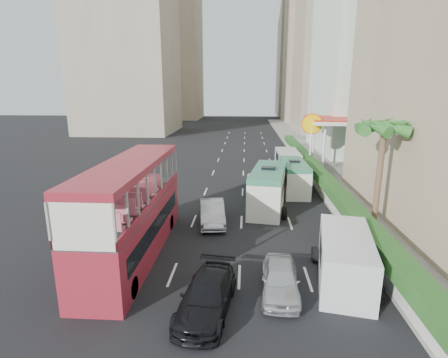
# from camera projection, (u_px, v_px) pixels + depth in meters

# --- Properties ---
(ground_plane) EXTENTS (200.00, 200.00, 0.00)m
(ground_plane) POSITION_uv_depth(u_px,v_px,m) (248.00, 257.00, 18.35)
(ground_plane) COLOR black
(ground_plane) RESTS_ON ground
(double_decker_bus) EXTENTS (2.50, 11.00, 5.06)m
(double_decker_bus) POSITION_uv_depth(u_px,v_px,m) (133.00, 209.00, 18.08)
(double_decker_bus) COLOR maroon
(double_decker_bus) RESTS_ON ground
(car_silver_lane_a) EXTENTS (2.12, 4.57, 1.45)m
(car_silver_lane_a) POSITION_uv_depth(u_px,v_px,m) (212.00, 223.00, 23.06)
(car_silver_lane_a) COLOR silver
(car_silver_lane_a) RESTS_ON ground
(car_silver_lane_b) EXTENTS (1.77, 3.98, 1.33)m
(car_silver_lane_b) POSITION_uv_depth(u_px,v_px,m) (280.00, 293.00, 15.13)
(car_silver_lane_b) COLOR silver
(car_silver_lane_b) RESTS_ON ground
(car_black) EXTENTS (2.44, 4.81, 1.34)m
(car_black) POSITION_uv_depth(u_px,v_px,m) (207.00, 311.00, 13.90)
(car_black) COLOR black
(car_black) RESTS_ON ground
(van_asset) EXTENTS (2.27, 4.85, 1.34)m
(van_asset) POSITION_uv_depth(u_px,v_px,m) (259.00, 189.00, 30.76)
(van_asset) COLOR silver
(van_asset) RESTS_ON ground
(minibus_near) EXTENTS (3.23, 6.93, 2.95)m
(minibus_near) POSITION_uv_depth(u_px,v_px,m) (268.00, 189.00, 25.65)
(minibus_near) COLOR silver
(minibus_near) RESTS_ON ground
(minibus_far) EXTENTS (2.10, 5.90, 2.59)m
(minibus_far) POSITION_uv_depth(u_px,v_px,m) (294.00, 177.00, 29.86)
(minibus_far) COLOR silver
(minibus_far) RESTS_ON ground
(panel_van_near) EXTENTS (3.17, 5.77, 2.18)m
(panel_van_near) POSITION_uv_depth(u_px,v_px,m) (345.00, 258.00, 15.90)
(panel_van_near) COLOR silver
(panel_van_near) RESTS_ON ground
(panel_van_far) EXTENTS (2.27, 5.57, 2.22)m
(panel_van_far) POSITION_uv_depth(u_px,v_px,m) (287.00, 161.00, 37.31)
(panel_van_far) COLOR silver
(panel_van_far) RESTS_ON ground
(sidewalk) EXTENTS (6.00, 120.00, 0.18)m
(sidewalk) POSITION_uv_depth(u_px,v_px,m) (322.00, 162.00, 41.95)
(sidewalk) COLOR #99968C
(sidewalk) RESTS_ON ground
(kerb_wall) EXTENTS (0.30, 44.00, 1.00)m
(kerb_wall) POSITION_uv_depth(u_px,v_px,m) (316.00, 180.00, 31.34)
(kerb_wall) COLOR silver
(kerb_wall) RESTS_ON sidewalk
(hedge) EXTENTS (1.10, 44.00, 0.70)m
(hedge) POSITION_uv_depth(u_px,v_px,m) (317.00, 171.00, 31.12)
(hedge) COLOR #2D6626
(hedge) RESTS_ON kerb_wall
(palm_tree) EXTENTS (0.36, 0.36, 6.40)m
(palm_tree) POSITION_uv_depth(u_px,v_px,m) (379.00, 179.00, 20.90)
(palm_tree) COLOR brown
(palm_tree) RESTS_ON sidewalk
(shell_station) EXTENTS (6.50, 8.00, 5.50)m
(shell_station) POSITION_uv_depth(u_px,v_px,m) (336.00, 143.00, 39.29)
(shell_station) COLOR silver
(shell_station) RESTS_ON ground
(tower_mid) EXTENTS (16.00, 16.00, 50.00)m
(tower_mid) POSITION_uv_depth(u_px,v_px,m) (343.00, 1.00, 67.10)
(tower_mid) COLOR tan
(tower_mid) RESTS_ON ground
(tower_far_a) EXTENTS (14.00, 14.00, 44.00)m
(tower_far_a) POSITION_uv_depth(u_px,v_px,m) (313.00, 36.00, 91.10)
(tower_far_a) COLOR tan
(tower_far_a) RESTS_ON ground
(tower_far_b) EXTENTS (14.00, 14.00, 40.00)m
(tower_far_b) POSITION_uv_depth(u_px,v_px,m) (300.00, 53.00, 112.87)
(tower_far_b) COLOR tan
(tower_far_b) RESTS_ON ground
(tower_left_b) EXTENTS (16.00, 16.00, 46.00)m
(tower_left_b) POSITION_uv_depth(u_px,v_px,m) (172.00, 38.00, 100.96)
(tower_left_b) COLOR tan
(tower_left_b) RESTS_ON ground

